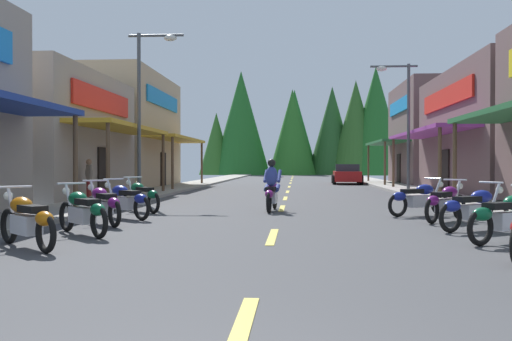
% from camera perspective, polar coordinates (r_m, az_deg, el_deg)
% --- Properties ---
extents(ground, '(10.38, 86.35, 0.10)m').
position_cam_1_polar(ground, '(30.79, 3.36, -2.05)').
color(ground, '#424244').
extents(sidewalk_left, '(2.34, 86.35, 0.12)m').
position_cam_1_polar(sidewalk_left, '(31.53, -8.29, -1.79)').
color(sidewalk_left, gray).
rests_on(sidewalk_left, ground).
extents(sidewalk_right, '(2.34, 86.35, 0.12)m').
position_cam_1_polar(sidewalk_right, '(31.34, 15.07, -1.82)').
color(sidewalk_right, '#9E9991').
rests_on(sidewalk_right, ground).
extents(centerline_dashes, '(0.16, 61.13, 0.01)m').
position_cam_1_polar(centerline_dashes, '(34.35, 3.45, -1.67)').
color(centerline_dashes, '#E0C64C').
rests_on(centerline_dashes, ground).
extents(storefront_left_middle, '(9.19, 9.06, 5.16)m').
position_cam_1_polar(storefront_left_middle, '(25.11, -23.46, 3.28)').
color(storefront_left_middle, gray).
rests_on(storefront_left_middle, ground).
extents(storefront_left_far, '(10.75, 10.22, 6.71)m').
position_cam_1_polar(storefront_left_far, '(34.83, -16.75, 3.84)').
color(storefront_left_far, tan).
rests_on(storefront_left_far, ground).
extents(storefront_right_far, '(8.19, 9.29, 6.90)m').
position_cam_1_polar(storefront_right_far, '(40.17, 19.01, 3.54)').
color(storefront_right_far, brown).
rests_on(storefront_right_far, ground).
extents(streetlamp_left, '(2.14, 0.30, 6.44)m').
position_cam_1_polar(streetlamp_left, '(21.83, -11.16, 7.93)').
color(streetlamp_left, '#474C51').
rests_on(streetlamp_left, ground).
extents(streetlamp_right, '(2.14, 0.30, 6.01)m').
position_cam_1_polar(streetlamp_right, '(26.42, 14.74, 6.13)').
color(streetlamp_right, '#474C51').
rests_on(streetlamp_right, ground).
extents(motorcycle_parked_right_2, '(1.83, 1.27, 1.04)m').
position_cam_1_polar(motorcycle_parked_right_2, '(10.89, 24.48, -4.29)').
color(motorcycle_parked_right_2, black).
rests_on(motorcycle_parked_right_2, ground).
extents(motorcycle_parked_right_3, '(1.84, 1.26, 1.04)m').
position_cam_1_polar(motorcycle_parked_right_3, '(12.62, 21.58, -3.60)').
color(motorcycle_parked_right_3, black).
rests_on(motorcycle_parked_right_3, ground).
extents(motorcycle_parked_right_4, '(1.44, 1.71, 1.04)m').
position_cam_1_polar(motorcycle_parked_right_4, '(14.37, 18.96, -3.07)').
color(motorcycle_parked_right_4, black).
rests_on(motorcycle_parked_right_4, ground).
extents(motorcycle_parked_right_5, '(1.89, 1.18, 1.04)m').
position_cam_1_polar(motorcycle_parked_right_5, '(15.73, 16.40, -2.74)').
color(motorcycle_parked_right_5, black).
rests_on(motorcycle_parked_right_5, ground).
extents(motorcycle_parked_left_0, '(1.68, 1.48, 1.04)m').
position_cam_1_polar(motorcycle_parked_left_0, '(10.06, -22.54, -4.68)').
color(motorcycle_parked_left_0, black).
rests_on(motorcycle_parked_left_0, ground).
extents(motorcycle_parked_left_1, '(1.61, 1.56, 1.04)m').
position_cam_1_polar(motorcycle_parked_left_1, '(11.55, -17.44, -3.98)').
color(motorcycle_parked_left_1, black).
rests_on(motorcycle_parked_left_1, ground).
extents(motorcycle_parked_left_2, '(1.45, 1.70, 1.04)m').
position_cam_1_polar(motorcycle_parked_left_2, '(13.37, -15.51, -3.33)').
color(motorcycle_parked_left_2, black).
rests_on(motorcycle_parked_left_2, ground).
extents(motorcycle_parked_left_3, '(1.74, 1.40, 1.04)m').
position_cam_1_polar(motorcycle_parked_left_3, '(14.70, -13.35, -2.96)').
color(motorcycle_parked_left_3, black).
rests_on(motorcycle_parked_left_3, ground).
extents(motorcycle_parked_left_4, '(1.57, 1.60, 1.04)m').
position_cam_1_polar(motorcycle_parked_left_4, '(16.62, -11.75, -2.54)').
color(motorcycle_parked_left_4, black).
rests_on(motorcycle_parked_left_4, ground).
extents(rider_cruising_lead, '(0.60, 2.14, 1.57)m').
position_cam_1_polar(rider_cruising_lead, '(16.58, 1.64, -1.96)').
color(rider_cruising_lead, black).
rests_on(rider_cruising_lead, ground).
extents(pedestrian_browsing, '(0.42, 0.48, 1.60)m').
position_cam_1_polar(pedestrian_browsing, '(21.15, -16.84, -0.69)').
color(pedestrian_browsing, maroon).
rests_on(pedestrian_browsing, ground).
extents(parked_car_curbside, '(2.19, 4.36, 1.40)m').
position_cam_1_polar(parked_car_curbside, '(39.53, 9.34, -0.38)').
color(parked_car_curbside, '#B21919').
rests_on(parked_car_curbside, ground).
extents(treeline_backdrop, '(26.74, 9.40, 13.94)m').
position_cam_1_polar(treeline_backdrop, '(72.55, 5.78, 4.47)').
color(treeline_backdrop, '#235223').
rests_on(treeline_backdrop, ground).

